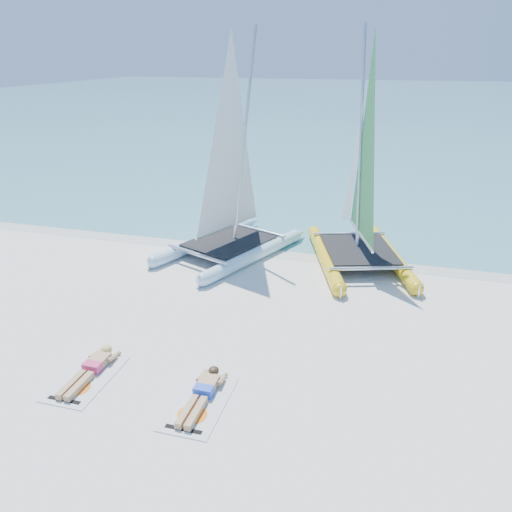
{
  "coord_description": "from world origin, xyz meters",
  "views": [
    {
      "loc": [
        2.99,
        -9.75,
        6.2
      ],
      "look_at": [
        -0.1,
        1.2,
        1.54
      ],
      "focal_mm": 35.0,
      "sensor_mm": 36.0,
      "label": 1
    }
  ],
  "objects_px": {
    "towel_b": "(199,403)",
    "catamaran_yellow": "(359,188)",
    "catamaran_blue": "(230,190)",
    "sunbather_b": "(203,392)",
    "towel_a": "(87,378)",
    "sunbather_a": "(91,368)"
  },
  "relations": [
    {
      "from": "towel_b",
      "to": "catamaran_blue",
      "type": "bearing_deg",
      "value": 103.81
    },
    {
      "from": "catamaran_blue",
      "to": "sunbather_b",
      "type": "xyz_separation_m",
      "value": [
        1.85,
        -7.33,
        -2.04
      ]
    },
    {
      "from": "catamaran_yellow",
      "to": "sunbather_a",
      "type": "height_order",
      "value": "catamaran_yellow"
    },
    {
      "from": "sunbather_a",
      "to": "sunbather_b",
      "type": "relative_size",
      "value": 1.0
    },
    {
      "from": "catamaran_yellow",
      "to": "towel_b",
      "type": "distance_m",
      "value": 8.89
    },
    {
      "from": "catamaran_blue",
      "to": "towel_a",
      "type": "bearing_deg",
      "value": -72.75
    },
    {
      "from": "sunbather_a",
      "to": "towel_b",
      "type": "bearing_deg",
      "value": -7.0
    },
    {
      "from": "towel_b",
      "to": "catamaran_yellow",
      "type": "bearing_deg",
      "value": 75.67
    },
    {
      "from": "towel_b",
      "to": "sunbather_b",
      "type": "xyz_separation_m",
      "value": [
        0.0,
        0.19,
        0.11
      ]
    },
    {
      "from": "catamaran_yellow",
      "to": "sunbather_a",
      "type": "bearing_deg",
      "value": -138.09
    },
    {
      "from": "towel_b",
      "to": "sunbather_b",
      "type": "relative_size",
      "value": 1.07
    },
    {
      "from": "towel_a",
      "to": "towel_b",
      "type": "distance_m",
      "value": 2.53
    },
    {
      "from": "catamaran_blue",
      "to": "sunbather_b",
      "type": "distance_m",
      "value": 7.83
    },
    {
      "from": "towel_a",
      "to": "sunbather_a",
      "type": "height_order",
      "value": "sunbather_a"
    },
    {
      "from": "catamaran_yellow",
      "to": "towel_b",
      "type": "relative_size",
      "value": 3.92
    },
    {
      "from": "towel_a",
      "to": "sunbather_b",
      "type": "xyz_separation_m",
      "value": [
        2.53,
        0.07,
        0.11
      ]
    },
    {
      "from": "catamaran_yellow",
      "to": "sunbather_a",
      "type": "distance_m",
      "value": 9.52
    },
    {
      "from": "catamaran_yellow",
      "to": "sunbather_a",
      "type": "xyz_separation_m",
      "value": [
        -4.65,
        -8.02,
        -2.17
      ]
    },
    {
      "from": "sunbather_a",
      "to": "towel_b",
      "type": "distance_m",
      "value": 2.55
    },
    {
      "from": "catamaran_blue",
      "to": "sunbather_a",
      "type": "xyz_separation_m",
      "value": [
        -0.68,
        -7.21,
        -2.04
      ]
    },
    {
      "from": "catamaran_blue",
      "to": "towel_a",
      "type": "height_order",
      "value": "catamaran_blue"
    },
    {
      "from": "sunbather_b",
      "to": "sunbather_a",
      "type": "bearing_deg",
      "value": 177.32
    }
  ]
}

